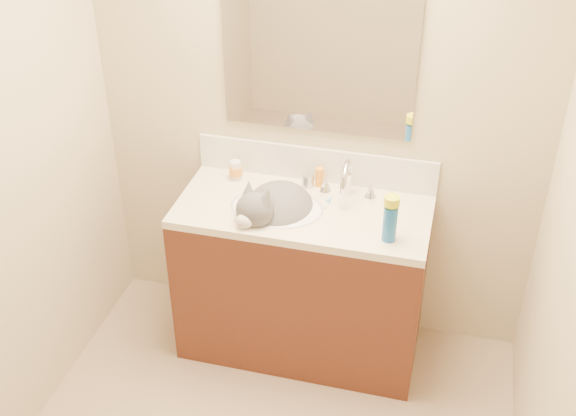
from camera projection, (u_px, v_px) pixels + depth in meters
The scene contains 16 objects.
room_shell at pixel (233, 205), 2.26m from camera, with size 2.24×2.54×2.52m.
vanity_cabinet at pixel (302, 282), 3.64m from camera, with size 1.20×0.55×0.82m, color #4C2214.
counter_slab at pixel (303, 211), 3.41m from camera, with size 1.20×0.55×0.04m, color beige.
basin at pixel (277, 220), 3.43m from camera, with size 0.45×0.36×0.14m, color white.
faucet at pixel (347, 182), 3.42m from camera, with size 0.28×0.20×0.21m.
cat at pixel (275, 211), 3.40m from camera, with size 0.46×0.51×0.35m.
backsplash at pixel (316, 164), 3.56m from camera, with size 1.20×0.02×0.18m, color silver.
mirror at pixel (318, 50), 3.24m from camera, with size 0.90×0.02×0.80m, color white.
pill_bottle at pixel (236, 170), 3.59m from camera, with size 0.05×0.05×0.10m, color silver.
pill_label at pixel (236, 171), 3.59m from camera, with size 0.07×0.07×0.04m, color orange.
silver_jar at pixel (308, 181), 3.54m from camera, with size 0.06×0.06×0.07m, color #B7B7BC.
amber_bottle at pixel (319, 177), 3.54m from camera, with size 0.04×0.04×0.10m, color orange.
toothbrush at pixel (328, 201), 3.43m from camera, with size 0.01×0.12×0.01m, color silver.
toothbrush_head at pixel (328, 201), 3.43m from camera, with size 0.02×0.03×0.02m, color #6BA8E4.
spray_can at pixel (390, 223), 3.13m from camera, with size 0.06×0.06×0.17m, color #1758A3.
spray_cap at pixel (392, 201), 3.07m from camera, with size 0.07×0.07×0.04m, color yellow.
Camera 1 is at (0.64, -1.80, 2.71)m, focal length 45.00 mm.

